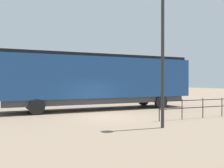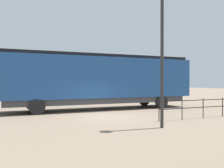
# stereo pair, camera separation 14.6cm
# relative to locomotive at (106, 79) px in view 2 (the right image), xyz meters

# --- Properties ---
(ground_plane) EXTENTS (120.00, 120.00, 0.00)m
(ground_plane) POSITION_rel_locomotive_xyz_m (3.97, -1.62, -2.44)
(ground_plane) COLOR #84705B
(locomotive) EXTENTS (3.12, 15.77, 4.39)m
(locomotive) POSITION_rel_locomotive_xyz_m (0.00, 0.00, 0.00)
(locomotive) COLOR navy
(locomotive) RESTS_ON ground_plane
(lamp_post) EXTENTS (0.57, 0.57, 7.26)m
(lamp_post) POSITION_rel_locomotive_xyz_m (8.71, -0.61, 2.80)
(lamp_post) COLOR #2D2D2D
(lamp_post) RESTS_ON ground_plane
(platform_fence) EXTENTS (0.05, 9.79, 1.22)m
(platform_fence) POSITION_rel_locomotive_xyz_m (7.03, 5.25, -1.66)
(platform_fence) COLOR black
(platform_fence) RESTS_ON ground_plane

